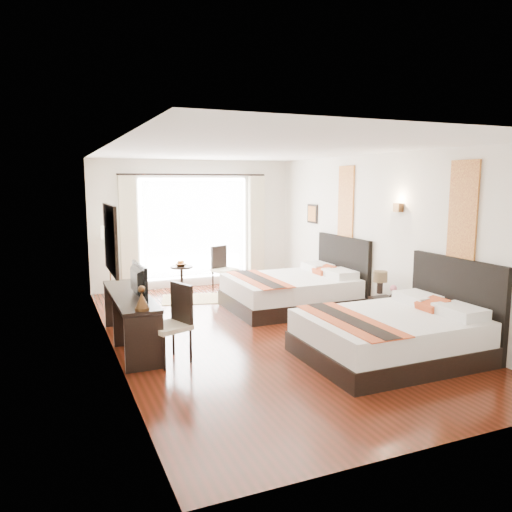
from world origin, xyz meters
name	(u,v)px	position (x,y,z in m)	size (l,w,h in m)	color
floor	(262,332)	(0.00, 0.00, -0.01)	(4.50, 7.50, 0.01)	#3A160A
ceiling	(262,151)	(0.00, 0.00, 2.79)	(4.50, 7.50, 0.02)	white
wall_headboard	(382,237)	(2.25, 0.00, 1.40)	(0.01, 7.50, 2.80)	silver
wall_desk	(110,251)	(-2.25, 0.00, 1.40)	(0.01, 7.50, 2.80)	silver
wall_window	(194,224)	(0.00, 3.75, 1.40)	(4.50, 0.01, 2.80)	silver
wall_entry	(439,293)	(0.00, -3.75, 1.40)	(4.50, 0.01, 2.80)	silver
window_glass	(194,229)	(0.00, 3.73, 1.30)	(2.40, 0.02, 2.20)	white
sheer_curtain	(195,229)	(0.00, 3.67, 1.30)	(2.30, 0.02, 2.10)	white
drape_left	(128,232)	(-1.45, 3.63, 1.28)	(0.35, 0.14, 2.35)	beige
drape_right	(256,227)	(1.45, 3.63, 1.28)	(0.35, 0.14, 2.35)	beige
art_panel_near	(463,210)	(2.23, -1.76, 1.95)	(0.03, 0.50, 1.35)	maroon
art_panel_far	(346,202)	(2.23, 1.13, 1.95)	(0.03, 0.50, 1.35)	maroon
wall_sconce	(398,208)	(2.19, -0.45, 1.92)	(0.10, 0.14, 0.14)	#462F19
mirror_frame	(110,239)	(-2.22, 0.14, 1.55)	(0.04, 1.25, 0.95)	black
mirror_glass	(112,239)	(-2.19, 0.14, 1.55)	(0.01, 1.12, 0.82)	white
bed_near	(395,334)	(1.17, -1.76, 0.33)	(2.28, 1.77, 1.29)	black
bed_far	(295,290)	(1.16, 1.13, 0.33)	(2.29, 1.79, 1.29)	black
nightstand	(385,312)	(2.02, -0.45, 0.22)	(0.38, 0.47, 0.45)	black
table_lamp	(380,278)	(2.00, -0.31, 0.75)	(0.24, 0.24, 0.37)	black
vase	(393,293)	(2.05, -0.59, 0.57)	(0.13, 0.13, 0.14)	black
console_desk	(130,319)	(-1.99, 0.14, 0.38)	(0.50, 2.20, 0.76)	black
television	(134,281)	(-1.97, -0.15, 0.99)	(0.82, 0.11, 0.47)	black
bronze_figurine	(142,300)	(-1.99, -0.86, 0.89)	(0.18, 0.18, 0.27)	#462F19
desk_chair	(170,339)	(-1.62, -0.75, 0.31)	(0.61, 0.61, 1.02)	beige
floor_lamp	(109,238)	(-1.88, 3.40, 1.22)	(0.29, 0.29, 1.45)	black
side_table	(182,279)	(-0.44, 3.24, 0.28)	(0.49, 0.49, 0.56)	black
fruit_bowl	(181,265)	(-0.46, 3.21, 0.59)	(0.24, 0.24, 0.06)	#412317
window_chair	(224,277)	(0.46, 3.06, 0.29)	(0.58, 0.58, 0.96)	beige
jute_rug	(196,299)	(-0.34, 2.51, 0.01)	(1.35, 0.92, 0.01)	tan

